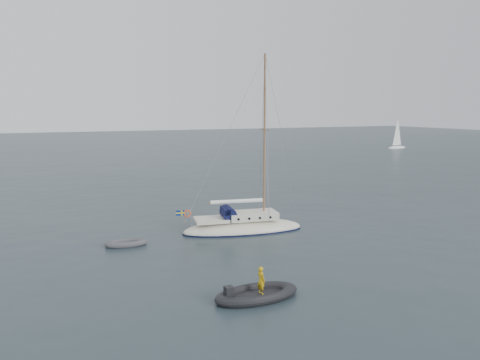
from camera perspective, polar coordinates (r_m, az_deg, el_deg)
name	(u,v)px	position (r m, az deg, el deg)	size (l,w,h in m)	color
ground	(234,235)	(30.43, -0.70, -6.74)	(300.00, 300.00, 0.00)	black
sailboat	(243,218)	(31.14, 0.40, -4.64)	(8.52, 2.56, 12.13)	#EAE5C7
dinghy	(126,243)	(28.92, -13.73, -7.50)	(2.50, 1.13, 0.36)	#4B4A4F
rib	(256,294)	(20.67, 2.02, -13.67)	(3.89, 1.77, 1.42)	black
distant_yacht_b	(397,134)	(102.74, 18.63, 5.37)	(5.32, 2.84, 7.05)	white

